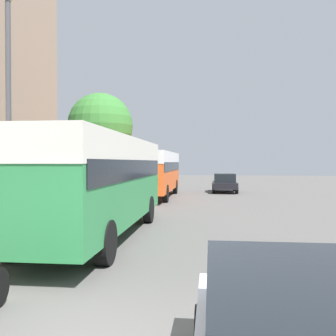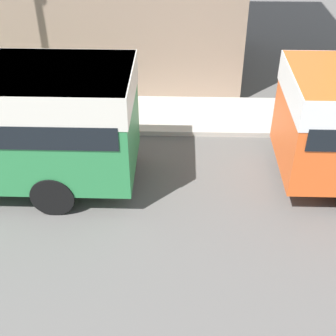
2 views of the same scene
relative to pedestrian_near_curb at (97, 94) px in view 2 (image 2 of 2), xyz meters
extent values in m
cylinder|color=black|center=(1.85, -0.41, -0.46)|extent=(0.28, 1.00, 1.00)
cylinder|color=black|center=(4.11, -0.41, -0.46)|extent=(0.28, 1.00, 1.00)
cylinder|color=#232838|center=(0.00, 0.00, -0.43)|extent=(0.32, 0.32, 0.76)
cylinder|color=#4C6B4C|center=(0.00, 0.00, 0.27)|extent=(0.39, 0.39, 0.63)
sphere|color=tan|center=(0.00, 0.00, 0.69)|extent=(0.21, 0.21, 0.21)
camera|label=1|loc=(6.41, -14.26, 1.33)|focal=40.00mm
camera|label=2|loc=(12.24, 2.43, 6.22)|focal=50.00mm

